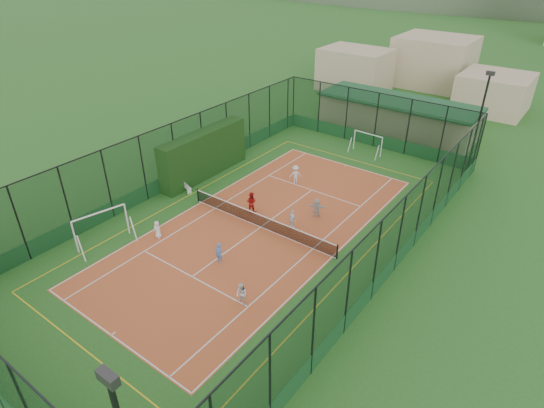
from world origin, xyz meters
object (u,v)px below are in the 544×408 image
Objects in this scene: child_far_left at (295,174)px; coach at (251,202)px; child_near_right at (241,294)px; child_near_left at (157,229)px; child_far_back at (317,208)px; white_bench at (185,185)px; futsal_goal_far at (368,143)px; child_far_right at (292,219)px; clubhouse at (397,115)px; child_near_mid at (219,253)px; futsal_goal_near at (102,228)px; floodlight_ne at (478,125)px.

coach reaches higher than child_far_left.
child_far_left is at bearing 121.13° from child_near_right.
child_far_back reaches higher than child_near_left.
futsal_goal_far is at bearing 80.20° from white_bench.
child_near_left is 0.88× the size of child_far_back.
child_near_left is at bearing 31.07° from child_far_left.
child_near_left is 8.73m from child_far_right.
white_bench is 6.40m from child_near_left.
child_far_left is at bearing 75.48° from child_near_left.
clubhouse is at bearing -109.10° from coach.
child_far_right is (-1.99, 7.60, 0.01)m from child_near_right.
child_far_back reaches higher than child_near_mid.
child_far_back is at bearing -76.88° from futsal_goal_far.
clubhouse is 12.71× the size of child_near_left.
clubhouse reaches higher than child_far_right.
child_near_mid reaches higher than child_near_right.
futsal_goal_near is at bearing 27.03° from child_far_back.
clubhouse reaches higher than child_near_left.
child_near_right is at bearing 67.64° from child_far_left.
clubhouse is at bearing 88.94° from white_bench.
coach is at bearing 24.06° from white_bench.
floodlight_ne reaches higher than clubhouse.
child_far_back is at bearing -83.12° from clubhouse.
futsal_goal_far reaches higher than coach.
futsal_goal_near reaches higher than child_far_back.
futsal_goal_far is 8.81m from child_far_left.
futsal_goal_far reaches higher than white_bench.
coach is (-2.10, 5.64, 0.10)m from child_near_mid.
white_bench is 13.50m from child_near_right.
child_far_left is 6.41m from child_far_right.
clubhouse reaches higher than child_near_mid.
futsal_goal_near reaches higher than white_bench.
child_near_right is 14.10m from child_far_left.
floodlight_ne reaches higher than child_near_left.
child_near_right is at bearing 76.06° from child_far_back.
futsal_goal_far is (8.01, 14.56, 0.48)m from white_bench.
child_near_left is (2.31, 2.41, -0.49)m from futsal_goal_near.
clubhouse is 20.89m from coach.
child_far_back reaches higher than white_bench.
child_far_right is 2.25m from child_far_back.
floodlight_ne is 10.47m from clubhouse.
floodlight_ne is 25.43m from child_near_left.
floodlight_ne is 0.54× the size of clubhouse.
white_bench is 9.62m from child_near_mid.
futsal_goal_near reaches higher than child_far_left.
futsal_goal_far is at bearing -3.32° from futsal_goal_near.
child_near_mid is 1.00× the size of child_near_right.
child_far_left reaches higher than child_far_back.
child_near_right reaches higher than child_near_left.
child_far_right is at bearing -31.23° from futsal_goal_near.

